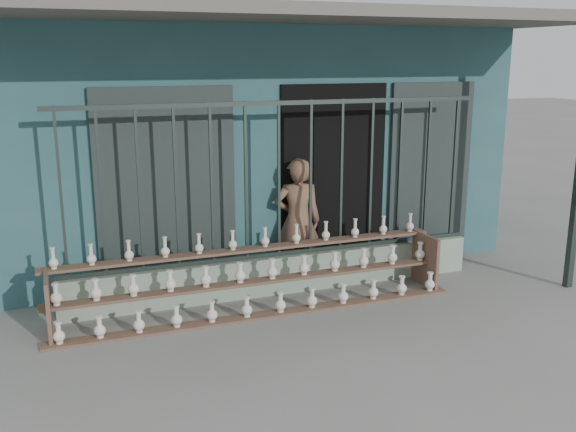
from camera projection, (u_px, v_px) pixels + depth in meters
name	position (u px, v px, depth m)	size (l,w,h in m)	color
ground	(323.00, 335.00, 6.44)	(60.00, 60.00, 0.00)	slate
workshop_building	(215.00, 130.00, 9.90)	(7.40, 6.60, 3.21)	#285156
parapet_wall	(279.00, 274.00, 7.57)	(5.00, 0.20, 0.45)	gray
security_fence	(279.00, 180.00, 7.30)	(5.00, 0.04, 1.80)	#283330
shelf_rack	(257.00, 278.00, 7.02)	(4.50, 0.68, 0.85)	brown
elderly_woman	(298.00, 221.00, 7.81)	(0.57, 0.37, 1.55)	brown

